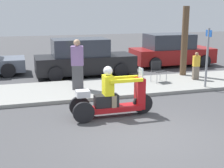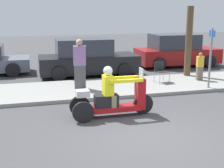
# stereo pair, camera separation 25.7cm
# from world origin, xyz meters

# --- Properties ---
(ground_plane) EXTENTS (60.00, 60.00, 0.00)m
(ground_plane) POSITION_xyz_m (0.00, 0.00, 0.00)
(ground_plane) COLOR #424244
(sidewalk_strip) EXTENTS (28.00, 2.80, 0.12)m
(sidewalk_strip) POSITION_xyz_m (0.00, 4.60, 0.06)
(sidewalk_strip) COLOR gray
(sidewalk_strip) RESTS_ON ground
(motorcycle_trike) EXTENTS (2.40, 0.68, 1.46)m
(motorcycle_trike) POSITION_xyz_m (-0.47, 1.60, 0.52)
(motorcycle_trike) COLOR black
(motorcycle_trike) RESTS_ON ground
(spectator_with_child) EXTENTS (0.48, 0.36, 1.82)m
(spectator_with_child) POSITION_xyz_m (-0.90, 4.50, 1.00)
(spectator_with_child) COLOR #515156
(spectator_with_child) RESTS_ON sidewalk_strip
(spectator_mid_group) EXTENTS (0.29, 0.19, 1.14)m
(spectator_mid_group) POSITION_xyz_m (4.08, 4.69, 0.67)
(spectator_mid_group) COLOR #726656
(spectator_mid_group) RESTS_ON sidewalk_strip
(folding_chair_curbside) EXTENTS (0.52, 0.52, 0.82)m
(folding_chair_curbside) POSITION_xyz_m (2.38, 4.77, 0.62)
(folding_chair_curbside) COLOR #A5A8AD
(folding_chair_curbside) RESTS_ON sidewalk_strip
(parked_car_lot_left) EXTENTS (4.32, 2.07, 1.70)m
(parked_car_lot_left) POSITION_xyz_m (4.90, 8.53, 0.79)
(parked_car_lot_left) COLOR maroon
(parked_car_lot_left) RESTS_ON ground
(parked_car_lot_center) EXTENTS (4.44, 1.94, 1.69)m
(parked_car_lot_center) POSITION_xyz_m (-0.11, 7.31, 0.78)
(parked_car_lot_center) COLOR black
(parked_car_lot_center) RESTS_ON ground
(tree_trunk) EXTENTS (0.28, 0.28, 2.98)m
(tree_trunk) POSITION_xyz_m (4.04, 5.66, 1.61)
(tree_trunk) COLOR brown
(tree_trunk) RESTS_ON sidewalk_strip
(street_sign) EXTENTS (0.08, 0.36, 2.20)m
(street_sign) POSITION_xyz_m (3.75, 3.45, 1.32)
(street_sign) COLOR gray
(street_sign) RESTS_ON sidewalk_strip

